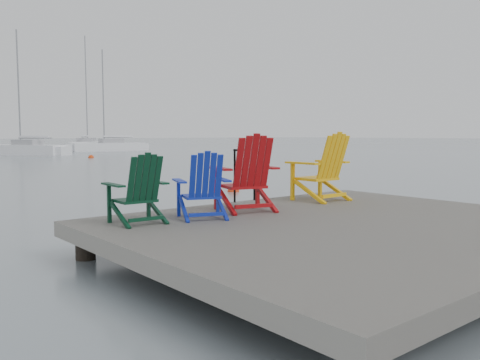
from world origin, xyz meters
TOP-DOWN VIEW (x-y plane):
  - ground at (0.00, 0.00)m, footprint 400.00×400.00m
  - dock at (0.00, 0.00)m, footprint 6.00×5.00m
  - handrail at (0.25, 2.45)m, footprint 0.48×0.04m
  - chair_green at (-2.21, 1.63)m, footprint 0.73×0.68m
  - chair_blue at (-1.35, 1.42)m, footprint 0.87×0.83m
  - chair_red at (-0.45, 1.56)m, footprint 1.04×0.99m
  - chair_yellow at (1.36, 1.66)m, footprint 0.92×0.85m
  - sailboat_near at (7.17, 38.19)m, footprint 5.27×7.23m
  - sailboat_mid at (18.77, 53.56)m, footprint 7.28×9.76m
  - sailboat_far at (16.44, 42.76)m, footprint 7.29×2.26m
  - buoy_a at (3.80, 7.20)m, footprint 0.34×0.34m
  - buoy_c at (9.21, 29.97)m, footprint 0.41×0.41m

SIDE VIEW (x-z plane):
  - ground at x=0.00m, z-range 0.00..0.00m
  - buoy_a at x=3.80m, z-range -0.17..0.17m
  - buoy_c at x=9.21m, z-range -0.21..0.21m
  - dock at x=0.00m, z-range -0.35..1.05m
  - sailboat_mid at x=18.77m, z-range -6.35..7.06m
  - sailboat_near at x=7.17m, z-range -4.73..5.45m
  - sailboat_far at x=16.44m, z-range -4.70..5.41m
  - chair_green at x=-2.21m, z-range 0.50..1.40m
  - chair_blue at x=-1.35m, z-range 0.50..1.40m
  - handrail at x=0.25m, z-range 0.59..1.49m
  - chair_red at x=-0.45m, z-range 0.50..1.62m
  - chair_yellow at x=1.36m, z-range 0.50..1.65m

